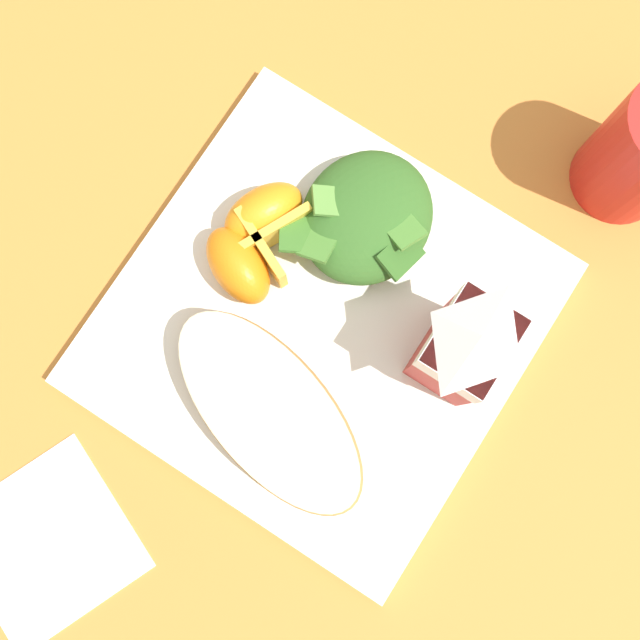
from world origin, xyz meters
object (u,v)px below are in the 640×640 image
object	(u,v)px
white_plate	(320,324)
orange_wedge_middle	(244,259)
cheesy_pizza_bread	(270,411)
green_salad_pile	(366,218)
orange_wedge_front	(265,216)
milk_carton	(466,346)
paper_napkin	(47,544)

from	to	relation	value
white_plate	orange_wedge_middle	size ratio (longest dim) A/B	4.03
cheesy_pizza_bread	green_salad_pile	bearing A→B (deg)	-173.46
white_plate	orange_wedge_front	world-z (taller)	orange_wedge_front
white_plate	milk_carton	bearing A→B (deg)	108.07
milk_carton	paper_napkin	bearing A→B (deg)	-32.35
white_plate	orange_wedge_front	xyz separation A→B (m)	(-0.04, -0.07, 0.03)
green_salad_pile	milk_carton	size ratio (longest dim) A/B	0.97
cheesy_pizza_bread	orange_wedge_front	distance (m)	0.14
paper_napkin	cheesy_pizza_bread	bearing A→B (deg)	153.00
cheesy_pizza_bread	milk_carton	size ratio (longest dim) A/B	1.69
green_salad_pile	orange_wedge_front	size ratio (longest dim) A/B	1.54
cheesy_pizza_bread	green_salad_pile	distance (m)	0.15
orange_wedge_middle	paper_napkin	bearing A→B (deg)	-2.36
orange_wedge_front	cheesy_pizza_bread	bearing A→B (deg)	34.67
white_plate	orange_wedge_front	bearing A→B (deg)	-119.17
cheesy_pizza_bread	orange_wedge_front	xyz separation A→B (m)	(-0.11, -0.08, 0.00)
milk_carton	cheesy_pizza_bread	bearing A→B (deg)	-39.75
green_salad_pile	paper_napkin	distance (m)	0.32
milk_carton	orange_wedge_middle	size ratio (longest dim) A/B	1.58
paper_napkin	white_plate	bearing A→B (deg)	161.85
paper_napkin	milk_carton	bearing A→B (deg)	147.65
cheesy_pizza_bread	orange_wedge_middle	size ratio (longest dim) A/B	2.67
white_plate	cheesy_pizza_bread	size ratio (longest dim) A/B	1.51
milk_carton	orange_wedge_middle	xyz separation A→B (m)	(0.02, -0.16, -0.04)
milk_carton	paper_napkin	size ratio (longest dim) A/B	1.00
orange_wedge_middle	cheesy_pizza_bread	bearing A→B (deg)	42.84
orange_wedge_middle	white_plate	bearing A→B (deg)	84.55
white_plate	milk_carton	size ratio (longest dim) A/B	2.55
milk_carton	paper_napkin	world-z (taller)	milk_carton
cheesy_pizza_bread	paper_napkin	distance (m)	0.18
green_salad_pile	orange_wedge_middle	distance (m)	0.09
orange_wedge_middle	paper_napkin	xyz separation A→B (m)	(0.24, -0.01, -0.03)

